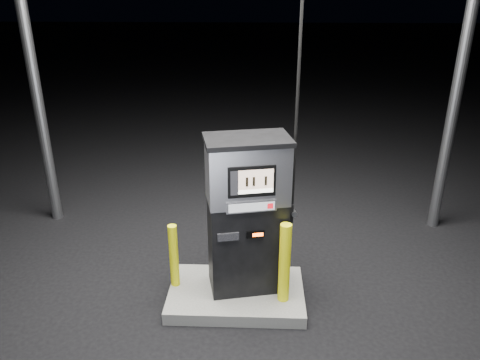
{
  "coord_description": "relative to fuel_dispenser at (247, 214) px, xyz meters",
  "views": [
    {
      "loc": [
        0.23,
        -4.61,
        3.55
      ],
      "look_at": [
        0.05,
        0.0,
        1.57
      ],
      "focal_mm": 35.0,
      "sensor_mm": 36.0,
      "label": 1
    }
  ],
  "objects": [
    {
      "name": "fuel_dispenser",
      "position": [
        0.0,
        0.0,
        0.0
      ],
      "size": [
        1.08,
        0.73,
        3.87
      ],
      "rotation": [
        0.0,
        0.0,
        0.21
      ],
      "color": "black",
      "rests_on": "pump_island"
    },
    {
      "name": "bollard_right",
      "position": [
        0.43,
        -0.26,
        -0.47
      ],
      "size": [
        0.14,
        0.14,
        0.98
      ],
      "primitive_type": "cylinder",
      "rotation": [
        0.0,
        0.0,
        -0.06
      ],
      "color": "#F9F80D",
      "rests_on": "pump_island"
    },
    {
      "name": "ground",
      "position": [
        -0.12,
        -0.1,
        -1.11
      ],
      "size": [
        80.0,
        80.0,
        0.0
      ],
      "primitive_type": "plane",
      "color": "black",
      "rests_on": "ground"
    },
    {
      "name": "bollard_left",
      "position": [
        -0.86,
        -0.03,
        -0.56
      ],
      "size": [
        0.11,
        0.11,
        0.8
      ],
      "primitive_type": "cylinder",
      "rotation": [
        0.0,
        0.0,
        -0.04
      ],
      "color": "#F9F80D",
      "rests_on": "pump_island"
    },
    {
      "name": "pump_island",
      "position": [
        -0.12,
        -0.1,
        -1.03
      ],
      "size": [
        1.6,
        1.0,
        0.15
      ],
      "primitive_type": "cube",
      "color": "#5F5F5A",
      "rests_on": "ground"
    }
  ]
}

